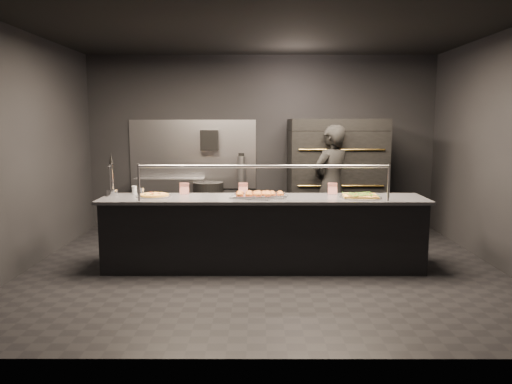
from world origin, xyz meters
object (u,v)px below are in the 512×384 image
(slider_tray_b, at_px, (268,195))
(square_pizza, at_px, (360,196))
(fire_extinguisher, at_px, (241,169))
(beer_tap, at_px, (112,184))
(pizza_oven, at_px, (335,177))
(prep_shelf, at_px, (170,204))
(trash_bin, at_px, (209,207))
(worker, at_px, (331,185))
(round_pizza, at_px, (154,195))
(service_counter, at_px, (263,232))
(towel_dispenser, at_px, (209,140))
(slider_tray_a, at_px, (254,195))

(slider_tray_b, xyz_separation_m, square_pizza, (1.16, -0.04, -0.01))
(fire_extinguisher, distance_m, beer_tap, 2.77)
(pizza_oven, bearing_deg, prep_shelf, 171.46)
(trash_bin, relative_size, worker, 0.47)
(round_pizza, xyz_separation_m, square_pizza, (2.62, -0.09, 0.00))
(service_counter, height_order, square_pizza, service_counter)
(beer_tap, distance_m, slider_tray_b, 2.02)
(service_counter, bearing_deg, slider_tray_b, 19.65)
(service_counter, relative_size, towel_dispenser, 11.71)
(fire_extinguisher, bearing_deg, pizza_oven, -17.89)
(fire_extinguisher, xyz_separation_m, square_pizza, (1.57, -2.42, -0.12))
(fire_extinguisher, bearing_deg, slider_tray_a, -84.64)
(towel_dispenser, relative_size, round_pizza, 0.80)
(beer_tap, distance_m, slider_tray_a, 1.84)
(prep_shelf, height_order, slider_tray_a, slider_tray_a)
(service_counter, distance_m, square_pizza, 1.31)
(towel_dispenser, bearing_deg, round_pizza, -102.15)
(fire_extinguisher, relative_size, beer_tap, 0.92)
(beer_tap, height_order, square_pizza, beer_tap)
(service_counter, distance_m, beer_tap, 2.05)
(prep_shelf, bearing_deg, worker, -22.15)
(fire_extinguisher, xyz_separation_m, slider_tray_b, (0.41, -2.38, -0.11))
(slider_tray_a, bearing_deg, towel_dispenser, 107.78)
(towel_dispenser, height_order, fire_extinguisher, towel_dispenser)
(service_counter, relative_size, worker, 2.25)
(service_counter, distance_m, prep_shelf, 2.82)
(service_counter, relative_size, slider_tray_b, 7.91)
(round_pizza, bearing_deg, worker, 25.73)
(worker, bearing_deg, service_counter, 15.13)
(slider_tray_a, bearing_deg, round_pizza, 175.28)
(slider_tray_a, bearing_deg, worker, 47.79)
(square_pizza, xyz_separation_m, worker, (-0.18, 1.27, -0.03))
(pizza_oven, xyz_separation_m, slider_tray_a, (-1.32, -1.94, -0.01))
(towel_dispenser, xyz_separation_m, slider_tray_b, (0.96, -2.37, -0.60))
(pizza_oven, distance_m, worker, 0.68)
(fire_extinguisher, height_order, slider_tray_b, fire_extinguisher)
(round_pizza, bearing_deg, service_counter, -2.79)
(service_counter, relative_size, round_pizza, 9.35)
(towel_dispenser, relative_size, fire_extinguisher, 0.69)
(beer_tap, xyz_separation_m, trash_bin, (1.05, 1.96, -0.65))
(pizza_oven, height_order, prep_shelf, pizza_oven)
(slider_tray_b, relative_size, worker, 0.28)
(service_counter, bearing_deg, round_pizza, 177.21)
(pizza_oven, relative_size, towel_dispenser, 5.46)
(trash_bin, bearing_deg, beer_tap, -118.22)
(round_pizza, height_order, slider_tray_a, slider_tray_a)
(round_pizza, xyz_separation_m, worker, (2.44, 1.18, -0.02))
(towel_dispenser, distance_m, slider_tray_b, 2.63)
(towel_dispenser, bearing_deg, square_pizza, -48.65)
(towel_dispenser, xyz_separation_m, worker, (1.94, -1.15, -0.64))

